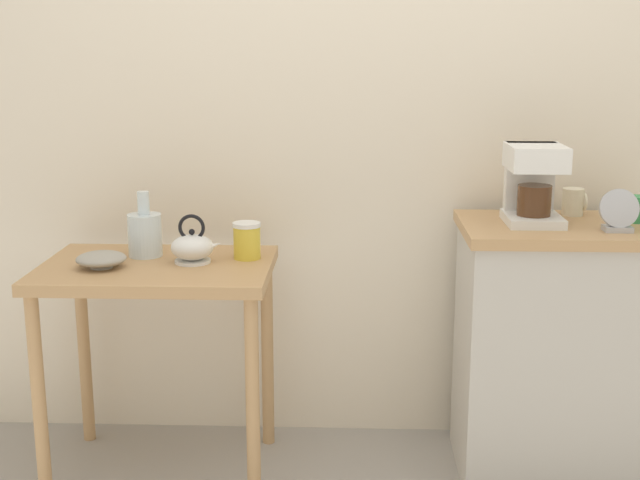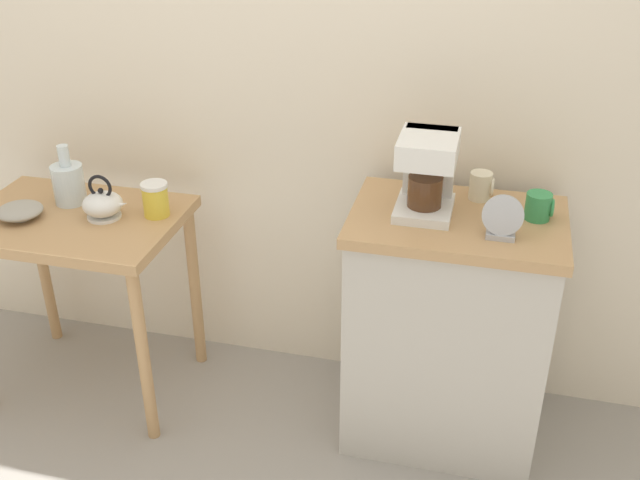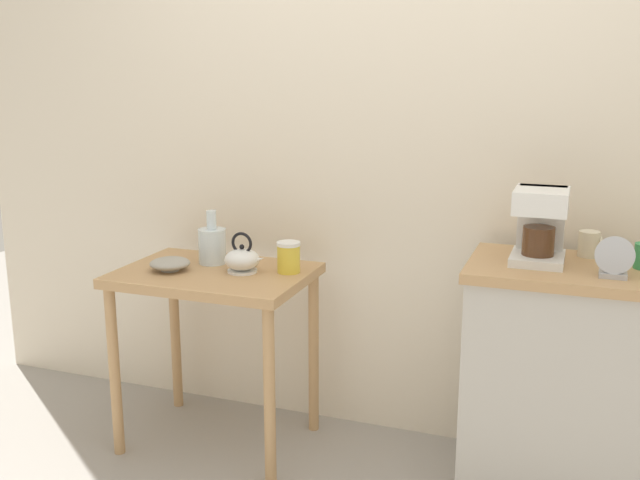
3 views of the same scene
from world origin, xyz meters
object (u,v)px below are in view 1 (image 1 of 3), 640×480
Objects in this scene: bowl_stoneware at (101,259)px; glass_carafe_vase at (145,233)px; coffee_maker at (533,180)px; mug_tall_green at (638,209)px; table_clock at (619,213)px; teakettle at (193,247)px; mug_small_cream at (574,202)px; canister_enamel at (247,240)px.

bowl_stoneware is 0.20m from glass_carafe_vase.
coffee_maker is at bearing -0.69° from glass_carafe_vase.
coffee_maker reaches higher than mug_tall_green.
mug_tall_green is 0.65× the size of table_clock.
table_clock is (1.37, -0.06, 0.14)m from teakettle.
table_clock is at bearing -73.75° from mug_small_cream.
glass_carafe_vase is 2.41× the size of mug_small_cream.
mug_tall_green is (1.77, 0.17, 0.15)m from bowl_stoneware.
glass_carafe_vase is at bearing 174.54° from table_clock.
mug_small_cream is (1.12, 0.13, 0.12)m from canister_enamel.
mug_small_cream is (0.17, 0.13, -0.09)m from coffee_maker.
canister_enamel is at bearing -3.49° from glass_carafe_vase.
coffee_maker is at bearing -176.54° from mug_tall_green.
teakettle is 1.31m from mug_small_cream.
table_clock reaches higher than teakettle.
canister_enamel reaches higher than bowl_stoneware.
mug_tall_green reaches higher than teakettle.
bowl_stoneware is at bearing -179.49° from table_clock.
teakettle reaches higher than canister_enamel.
teakettle is at bearing -176.54° from mug_tall_green.
coffee_maker is 0.29m from table_clock.
teakettle is 0.18m from canister_enamel.
teakettle is at bearing -24.89° from glass_carafe_vase.
teakettle is at bearing -176.54° from coffee_maker.
mug_tall_green is at bearing 1.20° from canister_enamel.
mug_small_cream is (1.58, 0.27, 0.15)m from bowl_stoneware.
table_clock is (1.20, -0.13, 0.13)m from canister_enamel.
mug_small_cream reaches higher than glass_carafe_vase.
teakettle is at bearing -171.45° from mug_small_cream.
bowl_stoneware is 1.73× the size of mug_small_cream.
glass_carafe_vase is 2.56× the size of mug_tall_green.
glass_carafe_vase is (-0.18, 0.08, 0.03)m from teakettle.
coffee_maker is (1.12, 0.07, 0.22)m from teakettle.
teakettle reaches higher than bowl_stoneware.
coffee_maker is at bearing 5.94° from bowl_stoneware.
table_clock is at bearing -28.35° from coffee_maker.
glass_carafe_vase is 1.80× the size of canister_enamel.
mug_small_cream is 1.06× the size of mug_tall_green.
coffee_maker is 2.78× the size of mug_small_cream.
canister_enamel is at bearing -173.26° from mug_small_cream.
canister_enamel is (0.46, 0.14, 0.03)m from bowl_stoneware.
glass_carafe_vase is 1.32m from coffee_maker.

